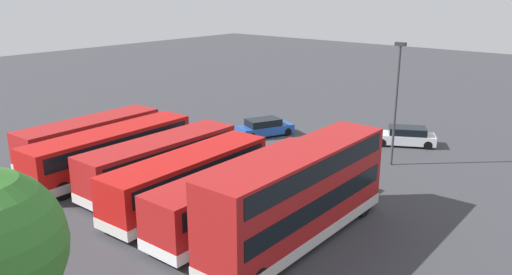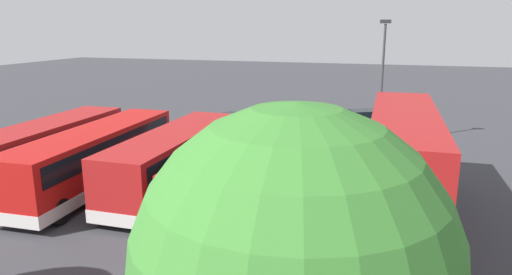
{
  "view_description": "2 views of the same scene",
  "coord_description": "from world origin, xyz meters",
  "views": [
    {
      "loc": [
        -21.48,
        30.04,
        11.69
      ],
      "look_at": [
        -0.1,
        4.55,
        1.8
      ],
      "focal_mm": 35.64,
      "sensor_mm": 36.0,
      "label": 1
    },
    {
      "loc": [
        -8.63,
        30.91,
        7.92
      ],
      "look_at": [
        -0.45,
        4.75,
        1.24
      ],
      "focal_mm": 32.31,
      "sensor_mm": 36.0,
      "label": 2
    }
  ],
  "objects": [
    {
      "name": "bus_single_deck_sixth",
      "position": [
        8.94,
        11.59,
        1.62
      ],
      "size": [
        2.95,
        10.35,
        2.95
      ],
      "color": "#A51919",
      "rests_on": "ground"
    },
    {
      "name": "bus_single_deck_fourth",
      "position": [
        1.56,
        11.53,
        1.62
      ],
      "size": [
        2.72,
        10.64,
        2.95
      ],
      "color": "#A51919",
      "rests_on": "ground"
    },
    {
      "name": "car_small_green",
      "position": [
        -6.26,
        -5.9,
        0.7
      ],
      "size": [
        4.85,
        3.78,
        1.43
      ],
      "color": "silver",
      "rests_on": "ground"
    },
    {
      "name": "bus_single_deck_second",
      "position": [
        -5.45,
        11.88,
        1.62
      ],
      "size": [
        2.76,
        11.8,
        2.95
      ],
      "color": "#A51919",
      "rests_on": "ground"
    },
    {
      "name": "lamp_post_tall",
      "position": [
        -7.48,
        -1.06,
        4.84
      ],
      "size": [
        0.7,
        0.3,
        8.3
      ],
      "color": "#38383D",
      "rests_on": "ground"
    },
    {
      "name": "tree_midleft",
      "position": [
        -7.38,
        25.15,
        4.64
      ],
      "size": [
        4.6,
        4.6,
        6.96
      ],
      "color": "#4C3823",
      "rests_on": "ground"
    },
    {
      "name": "bus_double_decker_near_end",
      "position": [
        -8.95,
        11.98,
        2.45
      ],
      "size": [
        2.85,
        11.93,
        4.55
      ],
      "color": "#A51919",
      "rests_on": "ground"
    },
    {
      "name": "bus_single_deck_fifth",
      "position": [
        5.54,
        12.27,
        1.62
      ],
      "size": [
        3.07,
        11.7,
        2.95
      ],
      "color": "#B71411",
      "rests_on": "ground"
    },
    {
      "name": "ground_plane",
      "position": [
        0.0,
        0.0,
        0.0
      ],
      "size": [
        140.0,
        140.0,
        0.0
      ],
      "primitive_type": "plane",
      "color": "#38383D"
    },
    {
      "name": "car_hatchback_silver",
      "position": [
        3.6,
        -0.97,
        0.7
      ],
      "size": [
        3.4,
        4.82,
        1.43
      ],
      "color": "#1E479E",
      "rests_on": "ground"
    },
    {
      "name": "bus_single_deck_third",
      "position": [
        -1.91,
        12.43,
        1.62
      ],
      "size": [
        3.01,
        10.79,
        2.95
      ],
      "color": "#B71411",
      "rests_on": "ground"
    }
  ]
}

